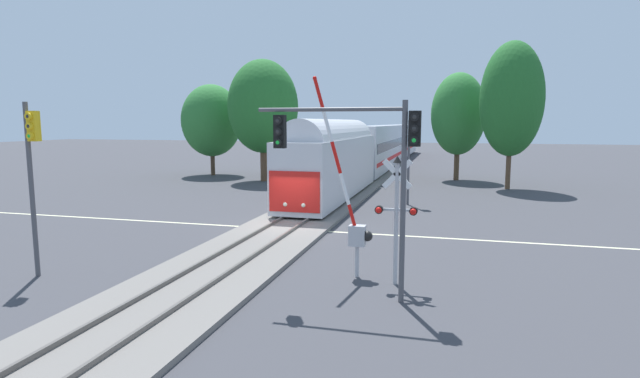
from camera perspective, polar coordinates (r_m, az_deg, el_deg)
The scene contains 13 objects.
ground_plane at distance 24.97m, azimuth -3.93°, elevation -4.59°, with size 220.00×220.00×0.00m, color #3D3D42.
road_centre_stripe at distance 24.97m, azimuth -3.93°, elevation -4.58°, with size 44.00×0.20×0.01m.
railway_track at distance 24.95m, azimuth -3.93°, elevation -4.37°, with size 4.40×80.00×0.32m.
commuter_train at distance 56.08m, azimuth 6.83°, elevation 4.96°, with size 3.04×65.94×5.16m.
crossing_gate_near at distance 16.99m, azimuth 3.79°, elevation -3.11°, with size 2.10×0.40×6.81m.
crossing_signal_mast at distance 16.23m, azimuth 8.71°, elevation -2.05°, with size 1.36×0.44×4.22m.
traffic_signal_near_left at distance 19.28m, azimuth -30.03°, elevation 2.74°, with size 0.53×0.38×5.95m.
traffic_signal_far_side at distance 32.29m, azimuth 10.35°, elevation 4.59°, with size 0.53×0.38×5.42m.
traffic_signal_near_right at distance 14.54m, azimuth 4.71°, elevation 4.38°, with size 4.84×0.38×5.90m.
oak_behind_train at distance 45.25m, azimuth -6.53°, elevation 9.32°, with size 6.27×6.27×10.81m.
elm_centre_background at distance 47.32m, azimuth 15.52°, elevation 8.25°, with size 4.86×4.86×9.74m.
oak_far_right at distance 42.22m, azimuth 21.05°, elevation 9.55°, with size 4.84×4.84×11.53m.
pine_left_background at distance 51.16m, azimuth -12.28°, elevation 7.64°, with size 5.93×5.93×9.00m.
Camera 1 is at (7.92, -23.08, 5.27)m, focal length 28.02 mm.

